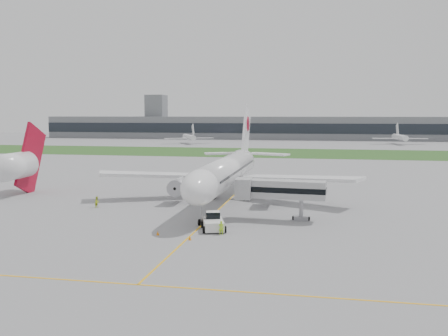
% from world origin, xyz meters
% --- Properties ---
extents(ground, '(600.00, 600.00, 0.00)m').
position_xyz_m(ground, '(0.00, 0.00, 0.00)').
color(ground, '#97979A').
rests_on(ground, ground).
extents(apron_markings, '(70.00, 70.00, 0.04)m').
position_xyz_m(apron_markings, '(0.00, -5.00, 0.00)').
color(apron_markings, yellow).
rests_on(apron_markings, ground).
extents(grass_strip, '(600.00, 50.00, 0.02)m').
position_xyz_m(grass_strip, '(0.00, 120.00, 0.01)').
color(grass_strip, '#2F5C22').
rests_on(grass_strip, ground).
extents(terminal_building, '(320.00, 22.30, 14.00)m').
position_xyz_m(terminal_building, '(0.00, 229.87, 7.00)').
color(terminal_building, gray).
rests_on(terminal_building, ground).
extents(control_tower, '(12.00, 12.00, 56.00)m').
position_xyz_m(control_tower, '(-90.00, 232.00, 0.00)').
color(control_tower, gray).
rests_on(control_tower, ground).
extents(airliner, '(48.13, 53.95, 17.88)m').
position_xyz_m(airliner, '(0.00, 4.87, 5.66)').
color(airliner, white).
rests_on(airliner, ground).
extents(pushback_tug, '(4.18, 5.18, 2.36)m').
position_xyz_m(pushback_tug, '(2.19, -17.18, 1.09)').
color(pushback_tug, white).
rests_on(pushback_tug, ground).
extents(jet_bridge, '(13.37, 3.81, 6.13)m').
position_xyz_m(jet_bridge, '(10.20, -9.11, 4.53)').
color(jet_bridge, '#AFAFB1').
rests_on(jet_bridge, ground).
extents(safety_cone_left, '(0.40, 0.40, 0.55)m').
position_xyz_m(safety_cone_left, '(-4.27, -21.50, 0.28)').
color(safety_cone_left, orange).
rests_on(safety_cone_left, ground).
extents(safety_cone_right, '(0.42, 0.42, 0.58)m').
position_xyz_m(safety_cone_right, '(0.50, -23.22, 0.29)').
color(safety_cone_right, orange).
rests_on(safety_cone_right, ground).
extents(ground_crew_near, '(0.69, 0.46, 1.87)m').
position_xyz_m(ground_crew_near, '(3.81, -19.81, 0.93)').
color(ground_crew_near, '#B4F428').
rests_on(ground_crew_near, ground).
extents(ground_crew_far, '(0.92, 1.07, 1.90)m').
position_xyz_m(ground_crew_far, '(-20.44, -5.10, 0.95)').
color(ground_crew_far, '#B7CC22').
rests_on(ground_crew_far, ground).
extents(neighbor_aircraft, '(5.50, 18.29, 14.95)m').
position_xyz_m(neighbor_aircraft, '(-41.02, 2.74, 5.93)').
color(neighbor_aircraft, maroon).
rests_on(neighbor_aircraft, ground).
extents(distant_aircraft_left, '(33.72, 32.31, 10.02)m').
position_xyz_m(distant_aircraft_left, '(-52.15, 173.09, 0.00)').
color(distant_aircraft_left, white).
rests_on(distant_aircraft_left, ground).
extents(distant_aircraft_right, '(29.59, 26.64, 10.55)m').
position_xyz_m(distant_aircraft_right, '(56.48, 188.26, 0.00)').
color(distant_aircraft_right, white).
rests_on(distant_aircraft_right, ground).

